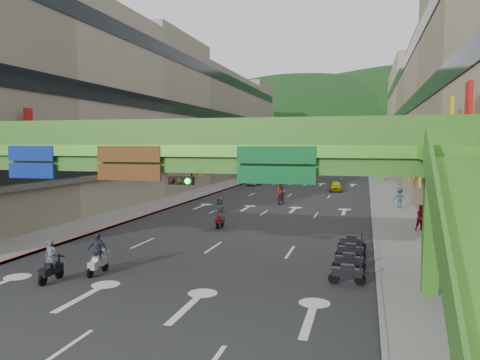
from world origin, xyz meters
name	(u,v)px	position (x,y,z in m)	size (l,w,h in m)	color
ground	(100,325)	(0.00, 0.00, 0.00)	(320.00, 320.00, 0.00)	black
road_slab	(301,188)	(0.00, 50.00, 0.01)	(18.00, 140.00, 0.02)	#28282B
sidewalk_left	(224,185)	(-11.00, 50.00, 0.07)	(4.00, 140.00, 0.15)	gray
sidewalk_right	(385,189)	(11.00, 50.00, 0.07)	(4.00, 140.00, 0.15)	gray
curb_left	(237,186)	(-9.10, 50.00, 0.09)	(0.20, 140.00, 0.18)	#CC5959
curb_right	(370,189)	(9.10, 50.00, 0.09)	(0.20, 140.00, 0.18)	gray
building_row_left	(172,120)	(-18.93, 50.00, 9.46)	(12.80, 95.00, 19.00)	#9E937F
building_row_right	(454,116)	(18.93, 50.00, 9.46)	(12.80, 95.00, 19.00)	gray
overpass_near	(185,163)	(0.93, 5.38, 5.21)	(28.00, 12.27, 7.10)	#4C9E2D
overpass_far	(313,147)	(0.00, 65.00, 5.40)	(28.00, 2.20, 7.10)	#4C9E2D
hill_left	(300,160)	(-15.00, 160.00, 0.00)	(168.00, 140.00, 112.00)	#1C4419
hill_right	(410,159)	(25.00, 180.00, 0.00)	(208.00, 176.00, 128.00)	#1C4419
bunting_string	(273,144)	(0.00, 30.00, 5.96)	(26.00, 0.36, 0.47)	black
scooter_rider_near	(51,263)	(-4.69, 3.73, 0.86)	(0.57, 1.60, 1.89)	black
scooter_rider_mid	(281,193)	(0.40, 32.24, 1.15)	(1.02, 1.59, 2.20)	black
scooter_rider_left	(97,254)	(-3.39, 5.30, 0.98)	(0.98, 1.60, 1.96)	#A3A1A9
scooter_rider_far	(220,212)	(-1.57, 18.29, 1.12)	(0.90, 1.60, 2.19)	maroon
parked_scooter_row	(350,255)	(7.80, 10.00, 0.52)	(1.60, 7.15, 1.08)	black
car_silver	(254,181)	(-7.00, 51.78, 0.63)	(1.34, 3.85, 1.27)	#ACAEB4
car_yellow	(336,186)	(4.86, 46.39, 0.64)	(1.52, 3.77, 1.28)	#BCC107
pedestrian_red	(421,220)	(12.20, 20.00, 0.88)	(0.85, 0.66, 1.76)	#A41333
pedestrian_dark	(432,244)	(11.82, 11.90, 0.90)	(1.05, 0.44, 1.80)	#232129
pedestrian_blue	(400,199)	(11.56, 31.70, 0.92)	(0.85, 0.55, 1.83)	#2B4254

